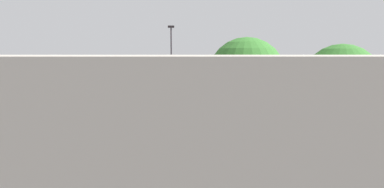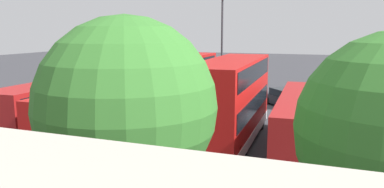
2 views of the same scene
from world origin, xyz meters
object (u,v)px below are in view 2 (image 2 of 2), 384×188
Objects in this scene: bus_single_deck_second at (306,123)px; bus_double_decker_fourth at (166,95)px; bus_single_deck_fifth at (111,107)px; waste_bin_yellow at (264,95)px; bus_double_decker_third at (231,99)px; car_small_green at (287,99)px; lamp_post_tall at (222,43)px; bus_single_deck_near_end at (378,126)px; bus_single_deck_sixth at (67,101)px.

bus_double_decker_fourth is (7.66, -0.48, 0.83)m from bus_single_deck_second.
waste_bin_yellow is (-6.43, -14.36, -1.15)m from bus_single_deck_fifth.
bus_single_deck_fifth is (7.04, 0.66, -0.82)m from bus_double_decker_third.
car_small_green is 6.82m from lamp_post_tall.
lamp_post_tall is (3.38, -9.76, 2.62)m from bus_double_decker_third.
waste_bin_yellow is at bearing -125.06° from lamp_post_tall.
bus_single_deck_second is at bearing -179.37° from bus_single_deck_fifth.
bus_single_deck_near_end and bus_single_deck_fifth have the same top height.
bus_single_deck_near_end is 7.17m from bus_double_decker_third.
bus_single_deck_second and bus_single_deck_fifth have the same top height.
waste_bin_yellow is (-2.76, -3.94, -4.59)m from lamp_post_tall.
bus_single_deck_second is 14.73m from bus_single_deck_sixth.
bus_single_deck_fifth is 2.54× the size of car_small_green.
bus_single_deck_near_end reaches higher than waste_bin_yellow.
bus_single_deck_near_end is 15.80m from waste_bin_yellow.
bus_double_decker_third is 11.38m from car_small_green.
car_small_green is 4.87× the size of waste_bin_yellow.
bus_single_deck_sixth is (7.06, -0.20, -0.83)m from bus_double_decker_fourth.
waste_bin_yellow is at bearing -126.92° from bus_single_deck_sixth.
bus_double_decker_fourth is at bearing 0.17° from bus_single_deck_near_end.
bus_single_deck_second is 11.91m from car_small_green.
bus_single_deck_fifth is 11.57m from lamp_post_tall.
car_small_green is (2.23, -11.66, -0.92)m from bus_single_deck_second.
bus_single_deck_second is at bearing 107.67° from waste_bin_yellow.
bus_single_deck_near_end is 1.03× the size of bus_single_deck_sixth.
bus_single_deck_near_end is 17.92m from bus_single_deck_sixth.
lamp_post_tall reaches higher than bus_single_deck_sixth.
lamp_post_tall is (5.06, 1.36, 4.36)m from car_small_green.
bus_double_decker_fourth is 10.17m from lamp_post_tall.
bus_double_decker_fourth is (10.86, 0.03, 0.83)m from bus_single_deck_near_end.
waste_bin_yellow is (7.74, -13.73, -1.15)m from bus_single_deck_near_end.
bus_single_deck_near_end is 0.99× the size of bus_single_deck_fifth.
bus_single_deck_fifth is at bearing 2.55° from bus_single_deck_near_end.
car_small_green is at bearing 131.78° from waste_bin_yellow.
bus_single_deck_sixth reaches higher than waste_bin_yellow.
bus_double_decker_fourth is 1.01× the size of bus_single_deck_sixth.
bus_single_deck_fifth is 1.35× the size of lamp_post_tall.
bus_double_decker_third is 13.85m from waste_bin_yellow.
waste_bin_yellow is at bearing -114.11° from bus_single_deck_fifth.
lamp_post_tall reaches higher than waste_bin_yellow.
bus_double_decker_third reaches higher than car_small_green.
bus_double_decker_fourth is 3.45m from bus_single_deck_fifth.
bus_double_decker_fourth is 2.46× the size of car_small_green.
bus_double_decker_third is at bearing -179.07° from bus_double_decker_fourth.
bus_single_deck_sixth is 16.99m from waste_bin_yellow.
bus_single_deck_near_end is at bearing -179.83° from bus_double_decker_fourth.
bus_double_decker_third is 7.12m from bus_single_deck_fifth.
bus_double_decker_fourth is at bearing -3.56° from bus_single_deck_second.
bus_single_deck_sixth is at bearing -12.04° from bus_single_deck_fifth.
bus_double_decker_third reaches higher than bus_single_deck_fifth.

